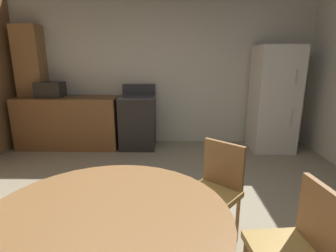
{
  "coord_description": "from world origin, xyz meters",
  "views": [
    {
      "loc": [
        0.21,
        -1.96,
        1.56
      ],
      "look_at": [
        0.16,
        0.73,
        0.86
      ],
      "focal_mm": 28.06,
      "sensor_mm": 36.0,
      "label": 1
    }
  ],
  "objects": [
    {
      "name": "ground_plane",
      "position": [
        0.0,
        0.0,
        0.0
      ],
      "size": [
        14.0,
        14.0,
        0.0
      ],
      "primitive_type": "plane",
      "color": "gray"
    },
    {
      "name": "oven_range",
      "position": [
        -0.41,
        2.54,
        0.47
      ],
      "size": [
        0.6,
        0.6,
        1.1
      ],
      "color": "black",
      "rests_on": "ground"
    },
    {
      "name": "wall_back",
      "position": [
        0.0,
        2.94,
        1.35
      ],
      "size": [
        5.62,
        0.12,
        2.7
      ],
      "primitive_type": "cube",
      "color": "beige",
      "rests_on": "ground"
    },
    {
      "name": "dining_table",
      "position": [
        -0.15,
        -0.76,
        0.61
      ],
      "size": [
        1.34,
        1.34,
        0.76
      ],
      "color": "olive",
      "rests_on": "ground"
    },
    {
      "name": "chair_northeast",
      "position": [
        0.57,
        0.07,
        0.5
      ],
      "size": [
        0.56,
        0.56,
        0.87
      ],
      "rotation": [
        0.0,
        0.0,
        4.0
      ],
      "color": "olive",
      "rests_on": "ground"
    },
    {
      "name": "refrigerator",
      "position": [
        1.91,
        2.49,
        0.88
      ],
      "size": [
        0.68,
        0.68,
        1.76
      ],
      "color": "silver",
      "rests_on": "ground"
    },
    {
      "name": "microwave",
      "position": [
        -1.91,
        2.54,
        1.03
      ],
      "size": [
        0.44,
        0.32,
        0.26
      ],
      "primitive_type": "cube",
      "color": "black",
      "rests_on": "kitchen_counter"
    },
    {
      "name": "pantry_column",
      "position": [
        -2.29,
        2.72,
        1.05
      ],
      "size": [
        0.44,
        0.36,
        2.1
      ],
      "primitive_type": "cube",
      "color": "olive",
      "rests_on": "ground"
    },
    {
      "name": "chair_east",
      "position": [
        0.94,
        -0.64,
        0.5
      ],
      "size": [
        0.44,
        0.44,
        0.87
      ],
      "rotation": [
        0.0,
        0.0,
        3.25
      ],
      "color": "olive",
      "rests_on": "ground"
    },
    {
      "name": "kitchen_counter",
      "position": [
        -1.64,
        2.54,
        0.45
      ],
      "size": [
        1.75,
        0.6,
        0.9
      ],
      "primitive_type": "cube",
      "color": "brown",
      "rests_on": "ground"
    }
  ]
}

